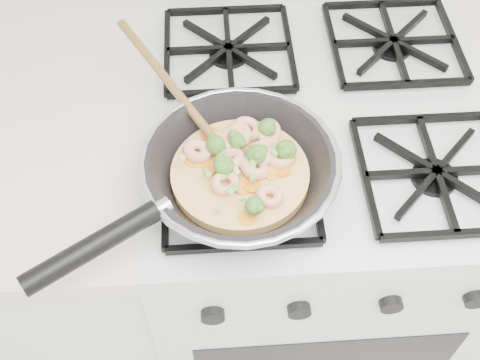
{
  "coord_description": "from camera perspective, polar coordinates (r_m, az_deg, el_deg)",
  "views": [
    {
      "loc": [
        -0.18,
        1.01,
        1.64
      ],
      "look_at": [
        -0.15,
        1.55,
        0.93
      ],
      "focal_mm": 45.1,
      "sensor_mm": 36.0,
      "label": 1
    }
  ],
  "objects": [
    {
      "name": "stove",
      "position": [
        1.38,
        5.81,
        -6.27
      ],
      "size": [
        0.6,
        0.6,
        0.92
      ],
      "color": "white",
      "rests_on": "ground"
    },
    {
      "name": "skillet",
      "position": [
        0.87,
        -0.29,
        1.07
      ],
      "size": [
        0.43,
        0.47,
        0.09
      ],
      "rotation": [
        0.0,
        0.0,
        0.05
      ],
      "color": "black",
      "rests_on": "stove"
    }
  ]
}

